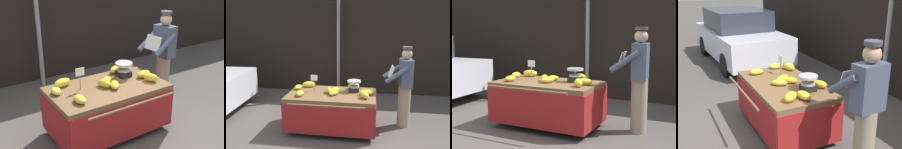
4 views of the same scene
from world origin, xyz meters
The scene contains 16 objects.
ground_plane centered at (0.00, 0.00, 0.00)m, with size 60.00×60.00×0.00m, color #514C47.
back_wall centered at (0.00, 3.16, 1.70)m, with size 16.00×0.24×3.40m, color black.
street_pole centered at (-0.35, 2.72, 1.62)m, with size 0.09×0.09×3.24m, color gray.
banana_cart centered at (-0.13, 0.44, 0.58)m, with size 1.79×1.22×0.79m.
weighing_scale centered at (0.30, 0.63, 0.91)m, with size 0.28×0.28×0.24m.
price_sign centered at (-0.53, 0.56, 1.04)m, with size 0.14×0.01×0.34m.
banana_bunch_0 centered at (-0.09, 0.54, 0.84)m, with size 0.12×0.21×0.10m, color gold.
banana_bunch_1 centered at (0.55, 0.43, 0.84)m, with size 0.14×0.27×0.11m, color gold.
banana_bunch_2 centered at (0.27, 0.84, 0.85)m, with size 0.14×0.26×0.12m, color gold.
banana_bunch_3 centered at (-0.19, 0.44, 0.85)m, with size 0.12×0.24×0.12m, color gold.
banana_bunch_4 centered at (0.53, 0.23, 0.85)m, with size 0.12×0.23×0.13m, color yellow.
banana_bunch_5 centered at (-0.71, 0.80, 0.85)m, with size 0.14×0.27×0.13m, color yellow.
banana_bunch_6 centered at (-0.07, 0.34, 0.84)m, with size 0.13×0.26×0.10m, color gold.
banana_bunch_7 centered at (-0.73, 0.20, 0.84)m, with size 0.14×0.24×0.10m, color gold.
banana_bunch_8 centered at (-0.89, 0.61, 0.84)m, with size 0.14×0.20×0.10m, color yellow.
vendor_person centered at (1.33, 0.84, 0.87)m, with size 0.60×0.55×1.71m.
Camera 3 is at (2.53, -4.24, 1.69)m, focal length 51.42 mm.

